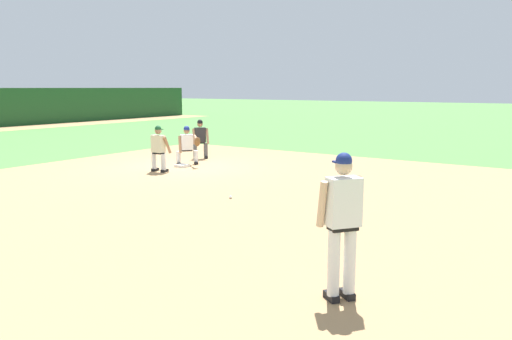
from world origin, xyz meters
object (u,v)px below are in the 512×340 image
(first_base_bag, at_px, (182,166))
(umpire, at_px, (200,137))
(pitcher, at_px, (343,217))
(first_baseman, at_px, (188,144))
(baserunner, at_px, (159,147))
(baseball, at_px, (231,197))

(first_base_bag, height_order, umpire, umpire)
(first_base_bag, relative_size, pitcher, 0.20)
(pitcher, xyz_separation_m, first_baseman, (7.24, 8.95, -0.33))
(baserunner, xyz_separation_m, umpire, (2.99, 0.83, 0.00))
(first_base_bag, xyz_separation_m, baseball, (-2.95, -4.23, -0.01))
(first_base_bag, height_order, baseball, first_base_bag)
(baseball, xyz_separation_m, first_baseman, (3.41, 4.37, 0.69))
(baseball, bearing_deg, umpire, 46.02)
(pitcher, bearing_deg, baserunner, 57.10)
(baseball, distance_m, first_baseman, 5.58)
(umpire, bearing_deg, first_baseman, -155.50)
(baseball, relative_size, baserunner, 0.05)
(baseball, relative_size, umpire, 0.05)
(baseball, height_order, pitcher, pitcher)
(baseball, bearing_deg, first_baseman, 51.99)
(baserunner, bearing_deg, umpire, 15.47)
(pitcher, height_order, umpire, pitcher)
(first_base_bag, relative_size, umpire, 0.26)
(first_baseman, xyz_separation_m, baserunner, (-1.56, -0.18, 0.06))
(pitcher, relative_size, umpire, 1.27)
(baseball, height_order, baserunner, baserunner)
(first_baseman, bearing_deg, baseball, -128.01)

